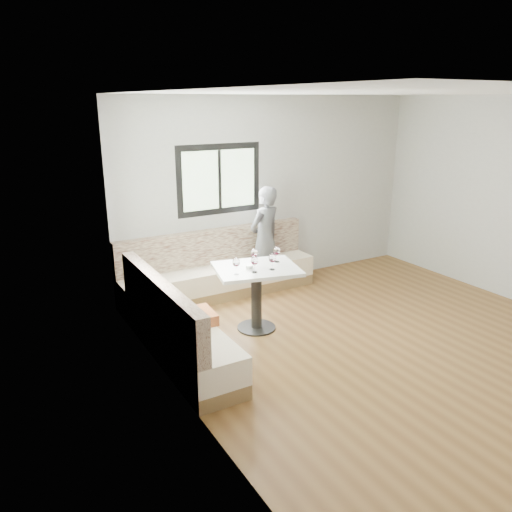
{
  "coord_description": "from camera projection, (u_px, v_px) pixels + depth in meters",
  "views": [
    {
      "loc": [
        -3.98,
        -3.88,
        2.72
      ],
      "look_at": [
        -1.09,
        1.13,
        0.91
      ],
      "focal_mm": 35.0,
      "sensor_mm": 36.0,
      "label": 1
    }
  ],
  "objects": [
    {
      "name": "wine_glass_c",
      "position": [
        272.0,
        259.0,
        5.86
      ],
      "size": [
        0.09,
        0.09,
        0.2
      ],
      "color": "white",
      "rests_on": "table"
    },
    {
      "name": "wine_glass_d",
      "position": [
        254.0,
        253.0,
        6.06
      ],
      "size": [
        0.09,
        0.09,
        0.2
      ],
      "color": "white",
      "rests_on": "table"
    },
    {
      "name": "olive_ramekin",
      "position": [
        250.0,
        266.0,
        5.96
      ],
      "size": [
        0.09,
        0.09,
        0.04
      ],
      "color": "white",
      "rests_on": "table"
    },
    {
      "name": "wine_glass_a",
      "position": [
        236.0,
        263.0,
        5.71
      ],
      "size": [
        0.09,
        0.09,
        0.2
      ],
      "color": "white",
      "rests_on": "table"
    },
    {
      "name": "banquette",
      "position": [
        203.0,
        295.0,
        6.41
      ],
      "size": [
        2.9,
        2.8,
        0.95
      ],
      "color": "olive",
      "rests_on": "ground"
    },
    {
      "name": "person",
      "position": [
        265.0,
        239.0,
        7.34
      ],
      "size": [
        0.65,
        0.53,
        1.55
      ],
      "primitive_type": "imported",
      "rotation": [
        0.0,
        0.0,
        3.47
      ],
      "color": "#505256",
      "rests_on": "ground"
    },
    {
      "name": "room",
      "position": [
        382.0,
        224.0,
        5.53
      ],
      "size": [
        5.01,
        5.01,
        2.81
      ],
      "color": "brown",
      "rests_on": "ground"
    },
    {
      "name": "wine_glass_b",
      "position": [
        255.0,
        261.0,
        5.77
      ],
      "size": [
        0.09,
        0.09,
        0.2
      ],
      "color": "white",
      "rests_on": "table"
    },
    {
      "name": "table",
      "position": [
        256.0,
        283.0,
        6.05
      ],
      "size": [
        1.13,
        0.97,
        0.81
      ],
      "rotation": [
        0.0,
        0.0,
        -0.24
      ],
      "color": "black",
      "rests_on": "ground"
    },
    {
      "name": "wine_glass_e",
      "position": [
        277.0,
        251.0,
        6.15
      ],
      "size": [
        0.09,
        0.09,
        0.2
      ],
      "color": "white",
      "rests_on": "table"
    }
  ]
}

